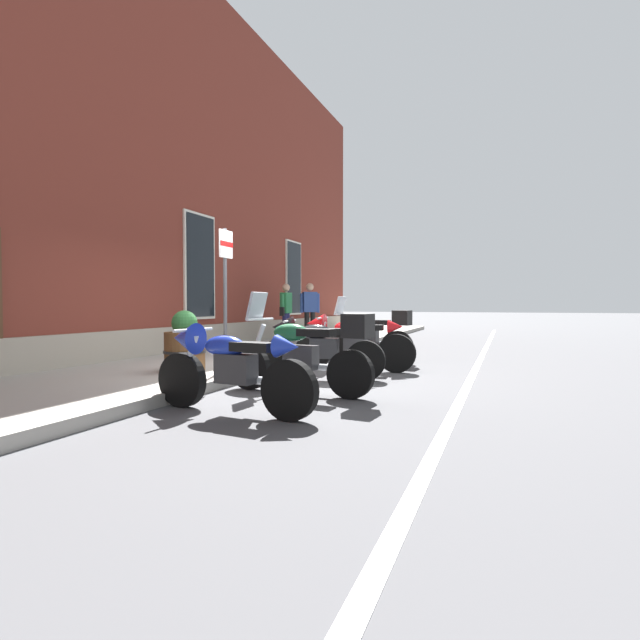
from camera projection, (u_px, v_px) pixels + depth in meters
name	position (u px, v px, depth m)	size (l,w,h in m)	color
ground_plane	(264.00, 377.00, 8.10)	(140.00, 140.00, 0.00)	#424244
sidewalk	(184.00, 368.00, 8.66)	(33.51, 3.15, 0.15)	gray
lane_stripe	(466.00, 388.00, 6.96)	(33.51, 0.12, 0.01)	silver
brick_pub_facade	(13.00, 140.00, 9.97)	(27.51, 5.14, 9.06)	maroon
motorcycle_blue_sport	(226.00, 364.00, 5.39)	(0.62, 2.09, 0.98)	black
motorcycle_green_touring	(306.00, 352.00, 6.48)	(0.66, 2.15, 1.37)	black
motorcycle_black_sport	(317.00, 345.00, 7.86)	(0.62, 2.04, 1.00)	black
motorcycle_red_sport	(349.00, 340.00, 8.81)	(0.62, 2.20, 1.02)	black
motorcycle_silver_touring	(370.00, 335.00, 10.17)	(0.64, 2.05, 1.36)	black
pedestrian_striped_shirt	(286.00, 309.00, 13.66)	(0.66, 0.22, 1.62)	#1E1E4C
pedestrian_blue_top	(310.00, 308.00, 14.13)	(0.41, 0.48, 1.66)	black
parking_sign	(225.00, 278.00, 7.88)	(0.36, 0.07, 2.26)	#4C4C51
barrel_planter	(185.00, 346.00, 7.70)	(0.66, 0.66, 0.95)	brown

